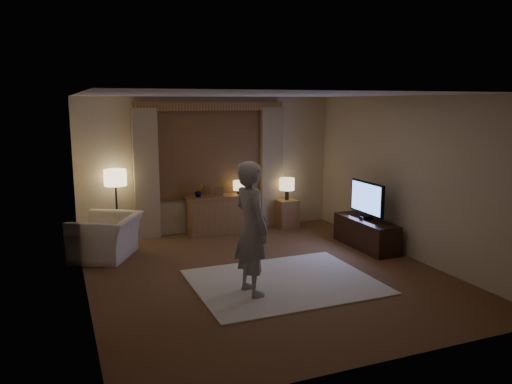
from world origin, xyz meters
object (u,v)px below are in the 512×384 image
armchair (106,237)px  tv_stand (366,233)px  person (251,228)px  side_table (287,213)px  sideboard (219,215)px

armchair → tv_stand: size_ratio=0.76×
armchair → tv_stand: armchair is taller
tv_stand → person: (-2.63, -1.25, 0.65)m
side_table → tv_stand: 1.95m
sideboard → armchair: (-2.18, -0.80, -0.00)m
tv_stand → armchair: bearing=165.6°
armchair → side_table: bearing=129.7°
sideboard → tv_stand: sideboard is taller
armchair → tv_stand: bearing=103.6°
armchair → side_table: armchair is taller
armchair → person: person is taller
armchair → tv_stand: (4.24, -1.09, -0.10)m
sideboard → side_table: bearing=-2.0°
side_table → tv_stand: (0.65, -1.83, -0.03)m
armchair → person: size_ratio=0.61×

